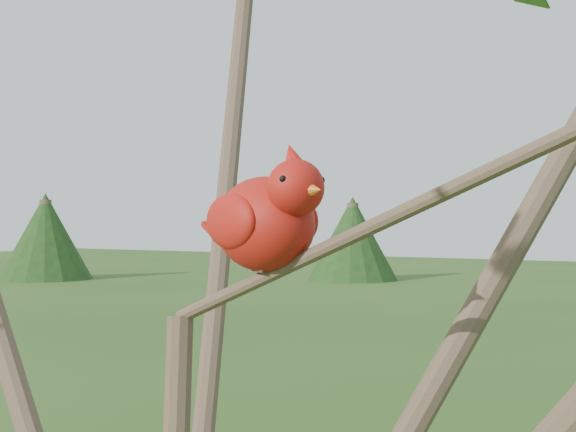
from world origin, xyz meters
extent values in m
ellipsoid|color=red|center=(0.09, 0.09, 2.07)|extent=(0.18, 0.16, 0.12)
sphere|color=red|center=(0.15, 0.06, 2.12)|extent=(0.09, 0.09, 0.07)
cone|color=red|center=(0.14, 0.06, 2.15)|extent=(0.06, 0.05, 0.05)
cone|color=#D85914|center=(0.18, 0.05, 2.11)|extent=(0.04, 0.03, 0.02)
ellipsoid|color=black|center=(0.17, 0.05, 2.11)|extent=(0.03, 0.04, 0.03)
cube|color=red|center=(0.01, 0.12, 2.05)|extent=(0.09, 0.07, 0.05)
ellipsoid|color=red|center=(0.10, 0.13, 2.08)|extent=(0.11, 0.07, 0.07)
ellipsoid|color=red|center=(0.07, 0.05, 2.08)|extent=(0.11, 0.07, 0.07)
cylinder|color=#413123|center=(-12.22, 24.51, 1.24)|extent=(0.37, 0.37, 2.49)
cone|color=#173311|center=(-12.22, 24.51, 1.35)|extent=(2.90, 2.90, 2.69)
cylinder|color=#413123|center=(-20.99, 19.68, 1.30)|extent=(0.39, 0.39, 2.60)
cone|color=#173311|center=(-20.99, 19.68, 1.41)|extent=(3.03, 3.03, 2.81)
camera|label=1|loc=(0.67, -0.82, 2.08)|focal=55.00mm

